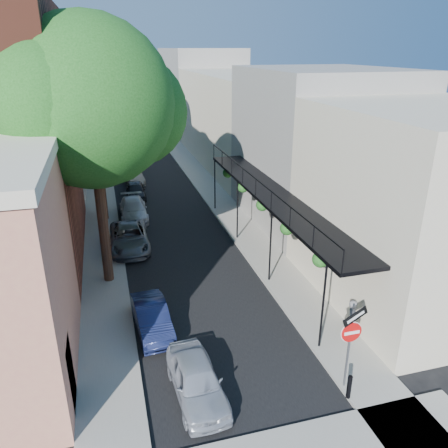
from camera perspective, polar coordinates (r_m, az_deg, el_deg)
ground at (r=13.57m, az=4.83°, el=-25.73°), size 160.00×160.00×0.00m
road_surface at (r=39.91m, az=-10.15°, el=7.13°), size 6.00×64.00×0.01m
sidewalk_left at (r=39.75m, az=-15.93°, el=6.65°), size 2.00×64.00×0.12m
sidewalk_right at (r=40.43m, az=-4.47°, el=7.68°), size 2.00×64.00×0.12m
buildings_left at (r=38.04m, az=-24.84°, el=12.37°), size 10.10×59.10×12.00m
buildings_right at (r=40.33m, az=2.67°, el=14.01°), size 9.80×55.00×10.00m
sign_post at (r=14.01m, az=16.27°, el=-13.77°), size 0.89×0.17×2.99m
bollard at (r=14.56m, az=16.04°, el=-19.77°), size 0.14×0.14×0.80m
oak_near at (r=18.86m, az=-15.76°, el=14.69°), size 7.48×6.80×11.42m
oak_mid at (r=26.87m, az=-15.94°, el=14.87°), size 6.60×6.00×10.20m
oak_far at (r=35.79m, az=-16.21°, el=18.37°), size 7.70×7.00×11.90m
parked_car_a at (r=14.20m, az=-3.60°, el=-19.64°), size 1.60×3.58×1.20m
parked_car_b at (r=17.08m, az=-9.40°, el=-11.98°), size 1.41×3.46×1.12m
parked_car_c at (r=23.86m, az=-12.25°, el=-1.77°), size 2.14×4.43×1.21m
parked_car_d at (r=28.08m, az=-11.74°, el=1.89°), size 1.69×4.05×1.17m
parked_car_e at (r=31.87m, az=-11.46°, el=4.30°), size 1.42×3.34×1.13m
parked_car_f at (r=35.51m, az=-11.73°, el=6.09°), size 1.61×3.52×1.12m
parked_car_g at (r=41.97m, az=-12.48°, el=8.60°), size 2.58×4.91×1.32m
pedestrian at (r=16.73m, az=16.38°, el=-11.95°), size 0.59×0.70×1.62m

